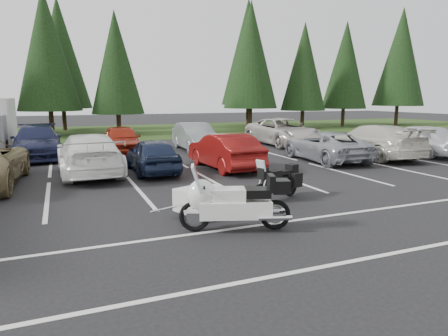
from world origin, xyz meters
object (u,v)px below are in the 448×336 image
Objects in this scene: car_far_4 at (283,132)px; car_far_1 at (37,142)px; cargo_trailer at (200,202)px; adventure_motorcycle at (276,179)px; car_near_3 at (89,154)px; car_near_4 at (152,155)px; touring_motorcycle at (235,198)px; car_far_3 at (195,137)px; car_near_7 at (373,141)px; car_near_5 at (224,151)px; car_near_8 at (418,139)px; car_far_2 at (122,140)px; car_near_6 at (325,146)px.

car_far_1 is at bearing 179.67° from car_far_4.
car_far_4 is at bearing 30.18° from cargo_trailer.
car_far_1 is at bearing 101.21° from adventure_motorcycle.
car_near_3 is 1.36× the size of car_near_4.
cargo_trailer is (-0.38, 1.33, -0.39)m from touring_motorcycle.
car_far_4 reaches higher than car_far_3.
car_near_7 reaches higher than cargo_trailer.
car_near_4 is at bearing -8.84° from car_near_5.
car_near_8 is at bearing 178.54° from car_near_4.
car_near_5 is at bearing 2.15° from car_near_7.
car_near_3 is 2.63× the size of adventure_motorcycle.
cargo_trailer is at bearing -72.78° from car_far_1.
car_far_2 reaches higher than cargo_trailer.
car_far_3 is at bearing -177.56° from car_far_4.
car_near_3 is 8.60m from touring_motorcycle.
touring_motorcycle is 1.70× the size of cargo_trailer.
car_near_5 reaches higher than car_near_4.
car_near_6 is 1.11× the size of car_far_2.
car_far_3 is 13.92m from touring_motorcycle.
car_near_3 is at bearing -155.44° from car_far_4.
car_far_2 is at bearing -25.78° from car_near_7.
car_near_3 is at bearing -71.02° from car_far_1.
car_near_7 reaches higher than car_far_2.
car_near_7 is 0.94× the size of car_far_4.
car_near_4 is 1.93× the size of adventure_motorcycle.
car_far_2 reaches higher than car_far_3.
car_near_5 is 5.21m from car_near_6.
car_near_8 reaches higher than car_near_5.
car_near_3 reaches higher than cargo_trailer.
adventure_motorcycle is (-11.39, -5.29, -0.17)m from car_near_8.
car_near_8 reaches higher than adventure_motorcycle.
car_near_4 is 2.48× the size of cargo_trailer.
car_far_2 is 2.76× the size of cargo_trailer.
car_near_7 is at bearing -23.35° from car_far_1.
car_far_2 is (-3.36, 5.90, 0.02)m from car_near_5.
car_near_7 reaches higher than car_far_3.
touring_motorcycle is at bearing 66.08° from car_near_5.
car_near_5 is at bearing -42.22° from car_far_1.
car_near_3 is 0.92× the size of car_far_4.
car_near_6 is (8.17, -0.11, 0.01)m from car_near_4.
cargo_trailer is 2.69m from adventure_motorcycle.
car_near_8 is 0.87× the size of car_far_1.
adventure_motorcycle is at bearing -74.02° from car_far_2.
touring_motorcycle reaches higher than adventure_motorcycle.
car_far_2 reaches higher than touring_motorcycle.
adventure_motorcycle is (2.20, 2.04, -0.13)m from touring_motorcycle.
car_far_2 reaches higher than adventure_motorcycle.
car_near_5 is 6.85m from cargo_trailer.
car_near_8 is (13.78, -0.35, 0.12)m from car_near_4.
car_near_3 is at bearing 85.55° from cargo_trailer.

